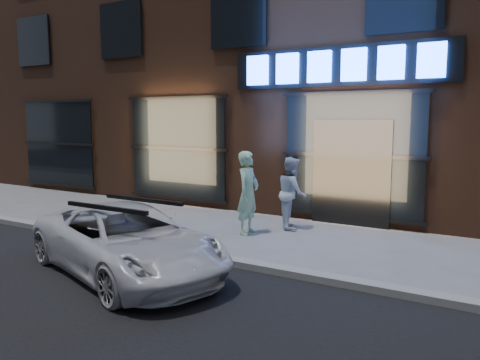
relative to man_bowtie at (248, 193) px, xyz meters
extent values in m
plane|color=slate|center=(1.61, -2.02, -0.88)|extent=(90.00, 90.00, 0.00)
cube|color=gray|center=(1.61, -2.02, -0.82)|extent=(60.00, 0.25, 0.12)
cube|color=#54301E|center=(1.61, 5.98, 4.12)|extent=(30.00, 8.00, 10.00)
cube|color=black|center=(1.21, 1.93, 2.72)|extent=(5.20, 0.06, 0.90)
cube|color=black|center=(1.61, 1.90, 0.32)|extent=(1.80, 0.10, 2.40)
cube|color=#FFBF72|center=(-8.39, 1.96, 0.72)|extent=(3.00, 0.04, 2.60)
cube|color=black|center=(-8.39, 1.92, 0.72)|extent=(3.20, 0.06, 2.80)
cube|color=#FFBF72|center=(-3.39, 1.96, 0.72)|extent=(3.00, 0.04, 2.60)
cube|color=black|center=(-3.39, 1.92, 0.72)|extent=(3.20, 0.06, 2.80)
cube|color=#FFBF72|center=(1.61, 1.96, 0.72)|extent=(3.00, 0.04, 2.60)
cube|color=black|center=(1.61, 1.92, 0.72)|extent=(3.20, 0.06, 2.80)
cube|color=black|center=(-9.39, 1.92, 4.12)|extent=(1.60, 0.06, 1.60)
cube|color=black|center=(-5.39, 1.92, 4.12)|extent=(1.60, 0.06, 1.60)
cube|color=black|center=(-1.39, 1.92, 4.12)|extent=(1.60, 0.06, 1.60)
cube|color=#2659FF|center=(-0.79, 1.86, 2.72)|extent=(0.55, 0.12, 0.70)
cube|color=#2659FF|center=(0.01, 1.86, 2.72)|extent=(0.55, 0.12, 0.70)
cube|color=#2659FF|center=(0.81, 1.86, 2.72)|extent=(0.55, 0.12, 0.70)
cube|color=#2659FF|center=(1.61, 1.86, 2.72)|extent=(0.55, 0.12, 0.70)
cube|color=#2659FF|center=(2.41, 1.86, 2.72)|extent=(0.55, 0.12, 0.70)
cube|color=#2659FF|center=(3.21, 1.86, 2.72)|extent=(0.55, 0.12, 0.70)
imported|color=#B0E8C0|center=(0.00, 0.00, 0.00)|extent=(0.44, 0.65, 1.75)
imported|color=white|center=(0.59, 0.95, -0.08)|extent=(0.92, 0.98, 1.60)
imported|color=silver|center=(-0.34, -3.24, -0.34)|extent=(4.23, 2.90, 1.07)
camera|label=1|loc=(4.80, -8.45, 1.56)|focal=35.00mm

